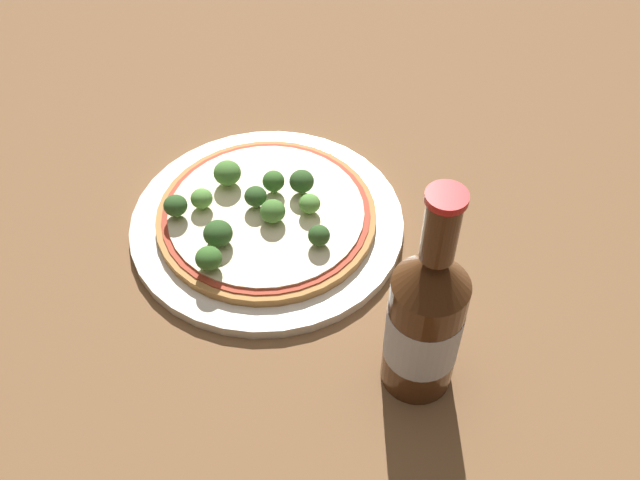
% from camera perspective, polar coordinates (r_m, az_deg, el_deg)
% --- Properties ---
extents(ground_plane, '(3.00, 3.00, 0.00)m').
position_cam_1_polar(ground_plane, '(0.80, -4.34, 0.53)').
color(ground_plane, brown).
extents(plate, '(0.29, 0.29, 0.01)m').
position_cam_1_polar(plate, '(0.81, -4.08, 1.30)').
color(plate, silver).
rests_on(plate, ground_plane).
extents(pizza, '(0.23, 0.23, 0.01)m').
position_cam_1_polar(pizza, '(0.80, -4.20, 1.93)').
color(pizza, '#B77F42').
rests_on(pizza, plate).
extents(broccoli_floret_0, '(0.02, 0.02, 0.02)m').
position_cam_1_polar(broccoli_floret_0, '(0.75, -0.08, 0.33)').
color(broccoli_floret_0, '#7A9E5B').
rests_on(broccoli_floret_0, pizza).
extents(broccoli_floret_1, '(0.03, 0.03, 0.03)m').
position_cam_1_polar(broccoli_floret_1, '(0.77, -3.65, 2.16)').
color(broccoli_floret_1, '#7A9E5B').
rests_on(broccoli_floret_1, pizza).
extents(broccoli_floret_2, '(0.03, 0.03, 0.03)m').
position_cam_1_polar(broccoli_floret_2, '(0.81, -7.07, 5.09)').
color(broccoli_floret_2, '#7A9E5B').
rests_on(broccoli_floret_2, pizza).
extents(broccoli_floret_3, '(0.02, 0.02, 0.02)m').
position_cam_1_polar(broccoli_floret_3, '(0.78, -0.80, 2.78)').
color(broccoli_floret_3, '#7A9E5B').
rests_on(broccoli_floret_3, pizza).
extents(broccoli_floret_4, '(0.02, 0.02, 0.03)m').
position_cam_1_polar(broccoli_floret_4, '(0.79, -10.95, 2.58)').
color(broccoli_floret_4, '#7A9E5B').
rests_on(broccoli_floret_4, pizza).
extents(broccoli_floret_5, '(0.02, 0.02, 0.03)m').
position_cam_1_polar(broccoli_floret_5, '(0.78, -4.93, 3.32)').
color(broccoli_floret_5, '#7A9E5B').
rests_on(broccoli_floret_5, pizza).
extents(broccoli_floret_6, '(0.03, 0.03, 0.03)m').
position_cam_1_polar(broccoli_floret_6, '(0.73, -8.48, -1.40)').
color(broccoli_floret_6, '#7A9E5B').
rests_on(broccoli_floret_6, pizza).
extents(broccoli_floret_7, '(0.03, 0.03, 0.03)m').
position_cam_1_polar(broccoli_floret_7, '(0.80, -1.41, 4.48)').
color(broccoli_floret_7, '#7A9E5B').
rests_on(broccoli_floret_7, pizza).
extents(broccoli_floret_8, '(0.02, 0.02, 0.02)m').
position_cam_1_polar(broccoli_floret_8, '(0.79, -9.01, 3.13)').
color(broccoli_floret_8, '#7A9E5B').
rests_on(broccoli_floret_8, pizza).
extents(broccoli_floret_9, '(0.02, 0.02, 0.03)m').
position_cam_1_polar(broccoli_floret_9, '(0.80, -3.57, 4.48)').
color(broccoli_floret_9, '#7A9E5B').
rests_on(broccoli_floret_9, pizza).
extents(broccoli_floret_10, '(0.03, 0.03, 0.03)m').
position_cam_1_polar(broccoli_floret_10, '(0.75, -7.78, 0.50)').
color(broccoli_floret_10, '#7A9E5B').
rests_on(broccoli_floret_10, pizza).
extents(beer_bottle, '(0.06, 0.06, 0.23)m').
position_cam_1_polar(beer_bottle, '(0.63, 8.01, -6.01)').
color(beer_bottle, '#472814').
rests_on(beer_bottle, ground_plane).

